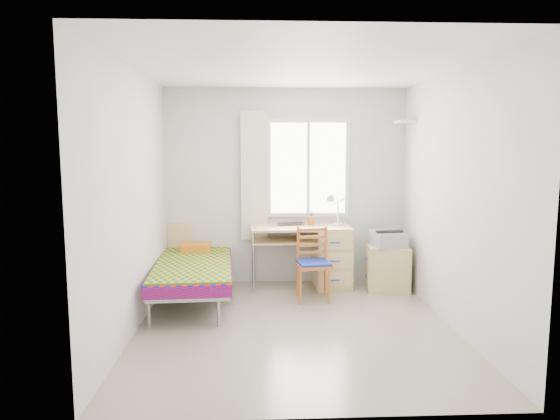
# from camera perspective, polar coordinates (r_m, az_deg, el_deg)

# --- Properties ---
(floor) EXTENTS (3.50, 3.50, 0.00)m
(floor) POSITION_cam_1_polar(r_m,az_deg,el_deg) (5.26, 1.72, -13.16)
(floor) COLOR #BCAD93
(floor) RESTS_ON ground
(ceiling) EXTENTS (3.50, 3.50, 0.00)m
(ceiling) POSITION_cam_1_polar(r_m,az_deg,el_deg) (4.99, 1.84, 16.06)
(ceiling) COLOR white
(ceiling) RESTS_ON wall_back
(wall_back) EXTENTS (3.20, 0.00, 3.20)m
(wall_back) POSITION_cam_1_polar(r_m,az_deg,el_deg) (6.70, 0.65, 2.66)
(wall_back) COLOR silver
(wall_back) RESTS_ON ground
(wall_left) EXTENTS (0.00, 3.50, 3.50)m
(wall_left) POSITION_cam_1_polar(r_m,az_deg,el_deg) (5.10, -16.46, 0.93)
(wall_left) COLOR silver
(wall_left) RESTS_ON ground
(wall_right) EXTENTS (0.00, 3.50, 3.50)m
(wall_right) POSITION_cam_1_polar(r_m,az_deg,el_deg) (5.33, 19.20, 1.08)
(wall_right) COLOR silver
(wall_right) RESTS_ON ground
(window) EXTENTS (1.10, 0.04, 1.30)m
(window) POSITION_cam_1_polar(r_m,az_deg,el_deg) (6.69, 3.24, 4.79)
(window) COLOR white
(window) RESTS_ON wall_back
(curtain) EXTENTS (0.35, 0.05, 1.70)m
(curtain) POSITION_cam_1_polar(r_m,az_deg,el_deg) (6.61, -2.96, 3.90)
(curtain) COLOR beige
(curtain) RESTS_ON wall_back
(floating_shelf) EXTENTS (0.20, 0.32, 0.03)m
(floating_shelf) POSITION_cam_1_polar(r_m,az_deg,el_deg) (6.60, 14.06, 9.77)
(floating_shelf) COLOR white
(floating_shelf) RESTS_ON wall_right
(bed) EXTENTS (1.00, 1.95, 0.82)m
(bed) POSITION_cam_1_polar(r_m,az_deg,el_deg) (6.08, -9.76, -6.50)
(bed) COLOR #93959B
(bed) RESTS_ON floor
(desk) EXTENTS (1.31, 0.64, 0.81)m
(desk) POSITION_cam_1_polar(r_m,az_deg,el_deg) (6.60, 5.32, -5.02)
(desk) COLOR tan
(desk) RESTS_ON floor
(chair) EXTENTS (0.43, 0.43, 0.88)m
(chair) POSITION_cam_1_polar(r_m,az_deg,el_deg) (6.05, 3.86, -5.59)
(chair) COLOR #AF4A22
(chair) RESTS_ON floor
(cabinet) EXTENTS (0.59, 0.53, 0.58)m
(cabinet) POSITION_cam_1_polar(r_m,az_deg,el_deg) (6.61, 12.18, -6.46)
(cabinet) COLOR tan
(cabinet) RESTS_ON floor
(printer) EXTENTS (0.45, 0.50, 0.19)m
(printer) POSITION_cam_1_polar(r_m,az_deg,el_deg) (6.52, 12.14, -3.18)
(printer) COLOR #96999D
(printer) RESTS_ON cabinet
(laptop) EXTENTS (0.41, 0.31, 0.03)m
(laptop) POSITION_cam_1_polar(r_m,az_deg,el_deg) (6.55, 1.31, -1.65)
(laptop) COLOR black
(laptop) RESTS_ON desk
(pen_cup) EXTENTS (0.11, 0.11, 0.11)m
(pen_cup) POSITION_cam_1_polar(r_m,az_deg,el_deg) (6.61, 3.56, -1.24)
(pen_cup) COLOR orange
(pen_cup) RESTS_ON desk
(task_lamp) EXTENTS (0.23, 0.33, 0.42)m
(task_lamp) POSITION_cam_1_polar(r_m,az_deg,el_deg) (6.41, 6.25, 0.37)
(task_lamp) COLOR white
(task_lamp) RESTS_ON desk
(book) EXTENTS (0.22, 0.26, 0.02)m
(book) POSITION_cam_1_polar(r_m,az_deg,el_deg) (6.52, 0.43, -3.76)
(book) COLOR gray
(book) RESTS_ON desk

